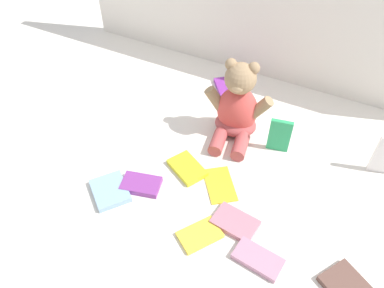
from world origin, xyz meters
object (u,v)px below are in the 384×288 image
(teddy_bear, at_px, (237,109))
(book_case_8, at_px, (235,223))
(book_case_5, at_px, (229,88))
(book_case_9, at_px, (279,136))
(book_case_2, at_px, (141,184))
(book_case_1, at_px, (110,191))
(book_case_4, at_px, (220,184))
(book_case_0, at_px, (200,235))
(book_case_10, at_px, (258,259))
(book_case_6, at_px, (344,284))
(book_case_7, at_px, (187,168))

(teddy_bear, distance_m, book_case_8, 0.39)
(book_case_5, bearing_deg, book_case_9, -78.24)
(book_case_2, relative_size, book_case_9, 0.95)
(teddy_bear, distance_m, book_case_1, 0.48)
(teddy_bear, distance_m, book_case_4, 0.26)
(book_case_8, bearing_deg, book_case_0, -35.76)
(book_case_10, bearing_deg, book_case_0, 98.10)
(book_case_6, bearing_deg, book_case_10, 41.29)
(teddy_bear, xyz_separation_m, book_case_10, (0.24, -0.42, -0.09))
(book_case_5, distance_m, book_case_10, 0.72)
(book_case_5, distance_m, book_case_6, 0.82)
(book_case_4, height_order, book_case_7, book_case_7)
(book_case_5, height_order, book_case_10, same)
(teddy_bear, relative_size, book_case_4, 2.04)
(book_case_4, height_order, book_case_10, book_case_10)
(book_case_0, distance_m, book_case_8, 0.10)
(book_case_0, xyz_separation_m, book_case_5, (-0.19, 0.63, 0.00))
(book_case_8, distance_m, book_case_9, 0.34)
(book_case_5, bearing_deg, book_case_6, -85.26)
(book_case_2, relative_size, book_case_4, 0.85)
(book_case_0, bearing_deg, teddy_bear, 133.98)
(book_case_9, bearing_deg, book_case_4, -125.59)
(book_case_9, height_order, book_case_10, book_case_9)
(book_case_8, relative_size, book_case_9, 1.00)
(book_case_8, bearing_deg, book_case_7, -112.06)
(book_case_0, distance_m, book_case_7, 0.24)
(book_case_2, bearing_deg, book_case_4, -76.29)
(book_case_1, distance_m, book_case_10, 0.46)
(book_case_0, distance_m, book_case_6, 0.37)
(book_case_5, height_order, book_case_8, same)
(book_case_2, height_order, book_case_4, book_case_2)
(book_case_7, relative_size, book_case_10, 0.97)
(book_case_0, bearing_deg, book_case_6, 39.72)
(book_case_4, bearing_deg, book_case_10, 98.56)
(book_case_0, relative_size, book_case_10, 0.91)
(book_case_4, relative_size, book_case_8, 1.12)
(book_case_4, height_order, book_case_6, book_case_6)
(teddy_bear, height_order, book_case_1, teddy_bear)
(teddy_bear, relative_size, book_case_5, 2.15)
(book_case_1, height_order, book_case_4, book_case_1)
(book_case_0, height_order, book_case_10, book_case_10)
(book_case_1, distance_m, book_case_4, 0.33)
(teddy_bear, distance_m, book_case_2, 0.40)
(teddy_bear, bearing_deg, book_case_0, -89.83)
(book_case_10, bearing_deg, book_case_6, -73.95)
(teddy_bear, bearing_deg, book_case_7, -115.57)
(teddy_bear, relative_size, book_case_1, 2.33)
(book_case_6, distance_m, book_case_7, 0.53)
(book_case_6, xyz_separation_m, book_case_10, (-0.21, -0.03, 0.00))
(book_case_7, bearing_deg, book_case_6, -78.73)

